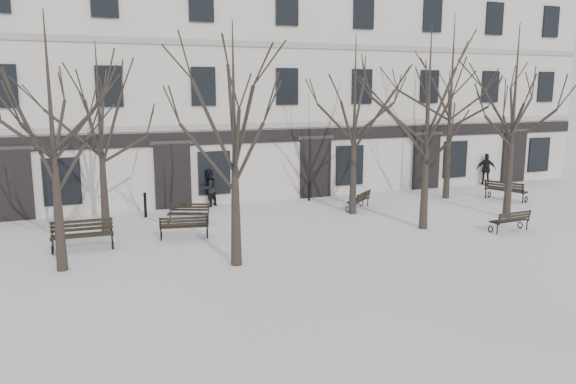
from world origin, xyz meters
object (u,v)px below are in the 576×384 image
tree_1 (234,116)px  bench_0 (82,234)px  bench_3 (189,213)px  bench_5 (505,190)px  tree_2 (428,105)px  bench_1 (184,226)px  bench_2 (511,220)px  bench_4 (360,200)px  tree_3 (515,98)px  tree_0 (51,112)px

tree_1 → bench_0: bearing=141.1°
bench_3 → bench_5: size_ratio=0.84×
tree_2 → bench_0: tree_2 is taller
bench_1 → bench_3: 2.29m
bench_2 → bench_4: size_ratio=1.02×
bench_5 → bench_3: bearing=62.8°
tree_2 → tree_1: bearing=-168.1°
tree_1 → tree_3: 12.49m
tree_0 → bench_4: 13.70m
tree_2 → bench_0: 13.09m
tree_1 → bench_0: (-4.29, 3.46, -3.97)m
bench_2 → bench_4: bearing=-62.8°
bench_3 → tree_3: bearing=6.9°
tree_2 → bench_5: bearing=24.2°
tree_0 → tree_2: tree_2 is taller
bench_1 → bench_3: size_ratio=1.07×
bench_2 → bench_3: same height
tree_1 → bench_4: size_ratio=4.51×
tree_1 → bench_0: size_ratio=3.60×
bench_5 → bench_4: bearing=60.1°
bench_3 → bench_0: bearing=-126.4°
tree_1 → tree_2: tree_2 is taller
bench_2 → bench_5: bearing=-134.7°
bench_3 → bench_5: (15.09, -1.01, 0.09)m
bench_0 → bench_2: size_ratio=1.22×
bench_5 → tree_1: bearing=84.5°
tree_0 → bench_4: tree_0 is taller
bench_2 → bench_0: bearing=-16.5°
tree_0 → bench_1: tree_0 is taller
tree_2 → bench_1: 10.00m
bench_1 → bench_4: size_ratio=1.12×
tree_1 → bench_4: (7.40, 5.63, -4.07)m
tree_0 → bench_3: size_ratio=4.44×
tree_3 → bench_5: 5.82m
tree_1 → tree_2: size_ratio=0.96×
tree_0 → bench_4: size_ratio=4.66×
tree_2 → bench_1: tree_2 is taller
tree_0 → bench_2: tree_0 is taller
tree_1 → bench_2: bearing=0.2°
bench_0 → tree_3: bearing=-2.9°
bench_3 → bench_4: bearing=22.7°
bench_2 → bench_5: (4.13, 4.73, 0.09)m
tree_3 → tree_2: bearing=-176.4°
tree_2 → tree_3: tree_3 is taller
tree_2 → bench_3: 10.14m
bench_0 → bench_5: size_ratio=1.00×
tree_3 → bench_2: 5.14m
bench_1 → bench_5: bearing=-164.5°
tree_3 → bench_5: tree_3 is taller
tree_3 → bench_0: (-16.61, 1.51, -4.39)m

